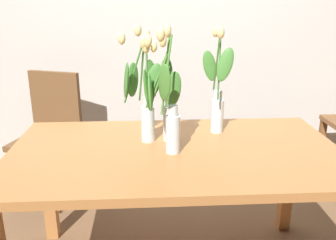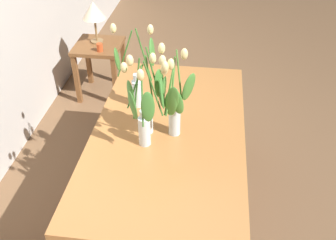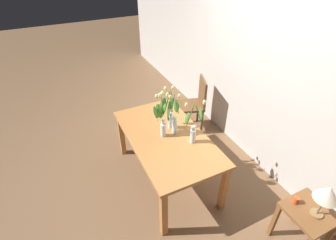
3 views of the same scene
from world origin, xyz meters
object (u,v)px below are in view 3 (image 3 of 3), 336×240
at_px(tulip_vase_3, 193,129).
at_px(side_table, 307,218).
at_px(dining_chair, 196,101).
at_px(tulip_vase_0, 173,118).
at_px(pillar_candle, 296,200).
at_px(tulip_vase_2, 169,113).
at_px(table_lamp, 328,194).
at_px(tulip_vase_1, 161,119).
at_px(dining_table, 167,141).

xyz_separation_m(tulip_vase_3, side_table, (1.23, 0.64, -0.50)).
bearing_deg(dining_chair, tulip_vase_3, -33.36).
distance_m(tulip_vase_0, pillar_candle, 1.58).
bearing_deg(side_table, tulip_vase_2, -154.72).
relative_size(table_lamp, pillar_candle, 5.31).
xyz_separation_m(tulip_vase_1, pillar_candle, (1.39, 0.85, -0.38)).
bearing_deg(dining_chair, table_lamp, -1.38).
height_order(tulip_vase_0, tulip_vase_2, tulip_vase_0).
relative_size(tulip_vase_2, dining_chair, 0.62).
height_order(dining_chair, pillar_candle, dining_chair).
xyz_separation_m(tulip_vase_3, pillar_candle, (1.09, 0.58, -0.35)).
bearing_deg(side_table, table_lamp, 22.49).
height_order(dining_chair, table_lamp, table_lamp).
xyz_separation_m(tulip_vase_2, dining_chair, (-0.69, 0.84, -0.43)).
bearing_deg(pillar_candle, tulip_vase_0, -152.88).
height_order(tulip_vase_1, side_table, tulip_vase_1).
xyz_separation_m(tulip_vase_0, tulip_vase_1, (-0.03, -0.15, 0.02)).
bearing_deg(dining_table, pillar_candle, 31.35).
distance_m(tulip_vase_1, tulip_vase_3, 0.41).
bearing_deg(dining_chair, tulip_vase_0, -45.93).
xyz_separation_m(dining_chair, side_table, (2.31, -0.08, -0.09)).
height_order(table_lamp, pillar_candle, table_lamp).
relative_size(tulip_vase_1, table_lamp, 1.45).
xyz_separation_m(tulip_vase_1, tulip_vase_3, (0.30, 0.28, -0.03)).
xyz_separation_m(tulip_vase_0, table_lamp, (1.55, 0.78, -0.09)).
bearing_deg(tulip_vase_1, pillar_candle, 31.48).
xyz_separation_m(tulip_vase_2, pillar_candle, (1.48, 0.70, -0.37)).
bearing_deg(side_table, tulip_vase_1, -149.18).
xyz_separation_m(dining_chair, table_lamp, (2.36, -0.06, 0.33)).
height_order(tulip_vase_1, tulip_vase_2, same).
xyz_separation_m(tulip_vase_2, side_table, (1.62, 0.76, -0.52)).
xyz_separation_m(tulip_vase_1, side_table, (1.53, 0.91, -0.54)).
bearing_deg(pillar_candle, side_table, 23.68).
distance_m(tulip_vase_1, table_lamp, 1.84).
distance_m(table_lamp, pillar_candle, 0.34).
height_order(tulip_vase_0, side_table, tulip_vase_0).
bearing_deg(tulip_vase_1, table_lamp, 30.59).
relative_size(tulip_vase_0, dining_chair, 0.63).
height_order(tulip_vase_3, table_lamp, tulip_vase_3).
bearing_deg(tulip_vase_3, side_table, 27.40).
relative_size(tulip_vase_2, table_lamp, 1.45).
relative_size(tulip_vase_1, side_table, 1.05).
relative_size(tulip_vase_1, tulip_vase_2, 1.00).
xyz_separation_m(tulip_vase_3, dining_chair, (-1.08, 0.71, -0.41)).
bearing_deg(dining_table, side_table, 30.68).
height_order(dining_chair, side_table, dining_chair).
bearing_deg(tulip_vase_2, table_lamp, 25.20).
distance_m(tulip_vase_0, table_lamp, 1.74).
height_order(tulip_vase_3, pillar_candle, tulip_vase_3).
xyz_separation_m(dining_table, side_table, (1.47, 0.87, -0.22)).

